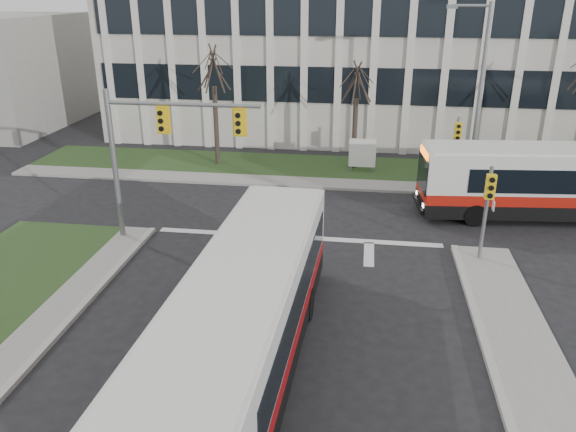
% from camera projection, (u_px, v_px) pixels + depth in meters
% --- Properties ---
extents(ground, '(120.00, 120.00, 0.00)m').
position_uv_depth(ground, '(262.00, 354.00, 16.15)').
color(ground, black).
rests_on(ground, ground).
extents(sidewalk_cross, '(44.00, 1.60, 0.14)m').
position_uv_depth(sidewalk_cross, '(408.00, 187.00, 29.42)').
color(sidewalk_cross, '#9E9B93').
rests_on(sidewalk_cross, ground).
extents(building_lawn, '(44.00, 5.00, 0.12)m').
position_uv_depth(building_lawn, '(406.00, 172.00, 32.00)').
color(building_lawn, '#2A461E').
rests_on(building_lawn, ground).
extents(office_building, '(40.00, 16.00, 12.00)m').
position_uv_depth(office_building, '(403.00, 44.00, 40.77)').
color(office_building, beige).
rests_on(office_building, ground).
extents(mast_arm_signal, '(6.11, 0.38, 6.20)m').
position_uv_depth(mast_arm_signal, '(152.00, 141.00, 21.84)').
color(mast_arm_signal, slate).
rests_on(mast_arm_signal, ground).
extents(signal_pole_near, '(0.34, 0.39, 3.80)m').
position_uv_depth(signal_pole_near, '(488.00, 201.00, 20.61)').
color(signal_pole_near, slate).
rests_on(signal_pole_near, ground).
extents(signal_pole_far, '(0.34, 0.39, 3.80)m').
position_uv_depth(signal_pole_far, '(456.00, 143.00, 28.41)').
color(signal_pole_far, slate).
rests_on(signal_pole_far, ground).
extents(streetlight, '(2.15, 0.25, 9.20)m').
position_uv_depth(streetlight, '(477.00, 87.00, 28.02)').
color(streetlight, slate).
rests_on(streetlight, ground).
extents(directory_sign, '(1.50, 0.12, 2.00)m').
position_uv_depth(directory_sign, '(362.00, 153.00, 31.44)').
color(directory_sign, slate).
rests_on(directory_sign, ground).
extents(tree_left, '(1.80, 1.80, 7.70)m').
position_uv_depth(tree_left, '(213.00, 70.00, 31.36)').
color(tree_left, '#42352B').
rests_on(tree_left, ground).
extents(tree_mid, '(1.80, 1.80, 6.82)m').
position_uv_depth(tree_mid, '(357.00, 84.00, 30.75)').
color(tree_mid, '#42352B').
rests_on(tree_mid, ground).
extents(bus_main, '(3.08, 12.34, 3.27)m').
position_uv_depth(bus_main, '(246.00, 323.00, 14.69)').
color(bus_main, silver).
rests_on(bus_main, ground).
extents(bus_cross, '(12.25, 3.73, 3.22)m').
position_uv_depth(bus_cross, '(557.00, 184.00, 25.20)').
color(bus_cross, silver).
rests_on(bus_cross, ground).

